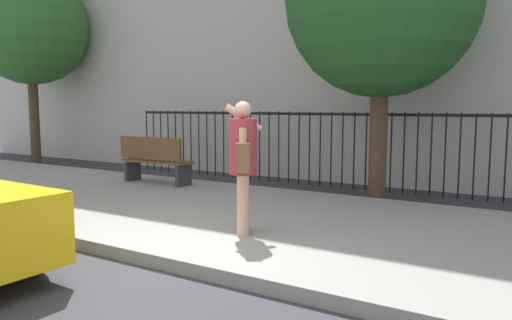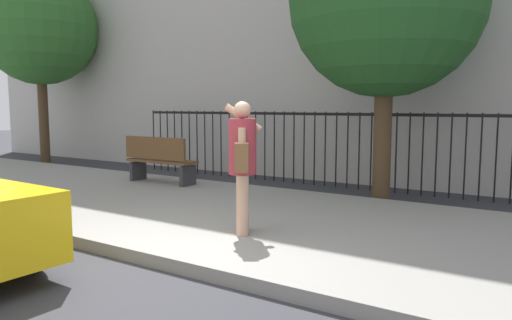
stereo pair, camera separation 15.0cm
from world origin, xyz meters
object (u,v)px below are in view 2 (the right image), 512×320
(street_tree_mid, at_px, (386,0))
(street_tree_near, at_px, (39,28))
(pedestrian_on_phone, at_px, (242,158))
(street_bench, at_px, (159,159))

(street_tree_mid, bearing_deg, street_tree_near, 178.38)
(pedestrian_on_phone, bearing_deg, street_bench, 147.96)
(pedestrian_on_phone, height_order, street_tree_near, street_tree_near)
(pedestrian_on_phone, height_order, street_bench, pedestrian_on_phone)
(street_tree_near, bearing_deg, street_tree_mid, -1.62)
(pedestrian_on_phone, bearing_deg, street_tree_mid, 82.60)
(pedestrian_on_phone, relative_size, street_tree_mid, 0.31)
(street_tree_near, bearing_deg, pedestrian_on_phone, -21.50)
(pedestrian_on_phone, distance_m, street_tree_near, 11.30)
(pedestrian_on_phone, relative_size, street_tree_near, 0.28)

